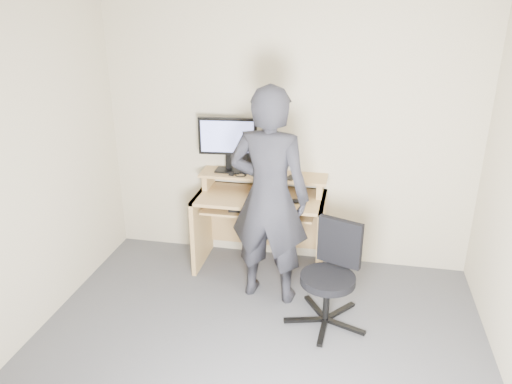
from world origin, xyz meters
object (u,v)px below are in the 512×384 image
(desk, at_px, (262,212))
(office_chair, at_px, (332,271))
(person, at_px, (269,197))
(monitor, at_px, (228,140))

(desk, height_order, office_chair, desk)
(desk, relative_size, person, 0.64)
(office_chair, bearing_deg, monitor, 161.55)
(desk, relative_size, office_chair, 1.45)
(office_chair, height_order, person, person)
(monitor, bearing_deg, desk, -20.04)
(monitor, height_order, person, person)
(monitor, relative_size, person, 0.30)
(desk, xyz_separation_m, person, (0.16, -0.53, 0.39))
(desk, bearing_deg, office_chair, -48.06)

